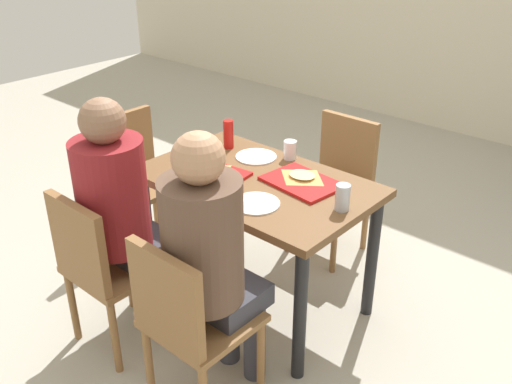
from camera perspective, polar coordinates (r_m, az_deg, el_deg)
name	(u,v)px	position (r m, az deg, el deg)	size (l,w,h in m)	color
ground_plane	(256,299)	(3.20, 0.00, -10.73)	(10.00, 10.00, 0.02)	#B2AD9E
main_table	(256,197)	(2.85, 0.00, -0.55)	(1.16, 0.72, 0.73)	brown
chair_near_left	(101,263)	(2.71, -15.32, -6.90)	(0.40, 0.40, 0.83)	olive
chair_near_right	(187,318)	(2.32, -6.96, -12.46)	(0.40, 0.40, 0.83)	olive
chair_far_side	(338,176)	(3.45, 8.21, 1.62)	(0.40, 0.40, 0.83)	olive
chair_left_end	(138,170)	(3.56, -11.73, 2.16)	(0.40, 0.40, 0.83)	olive
person_in_red	(120,205)	(2.65, -13.50, -1.27)	(0.32, 0.42, 1.24)	#383842
person_in_brown_jacket	(210,251)	(2.25, -4.67, -5.97)	(0.32, 0.42, 1.24)	#383842
tray_red_near	(209,174)	(2.85, -4.75, 1.82)	(0.36, 0.26, 0.02)	red
tray_red_far	(302,182)	(2.76, 4.65, 0.99)	(0.36, 0.26, 0.02)	red
paper_plate_center	(256,157)	(3.04, 0.01, 3.57)	(0.22, 0.22, 0.01)	white
paper_plate_near_edge	(256,203)	(2.57, -0.01, -1.16)	(0.22, 0.22, 0.01)	white
pizza_slice_a	(209,170)	(2.84, -4.71, 2.18)	(0.19, 0.22, 0.02)	tan
pizza_slice_b	(302,176)	(2.79, 4.65, 1.62)	(0.20, 0.17, 0.02)	tan
plastic_cup_a	(290,150)	(3.02, 3.44, 4.25)	(0.07, 0.07, 0.10)	white
plastic_cup_b	(216,193)	(2.57, -4.04, -0.09)	(0.07, 0.07, 0.10)	white
soda_can	(343,197)	(2.53, 8.69, -0.54)	(0.07, 0.07, 0.12)	#B7BCC6
condiment_bottle	(228,134)	(3.14, -2.79, 5.82)	(0.06, 0.06, 0.16)	red
foil_bundle	(185,145)	(3.09, -7.12, 4.69)	(0.10, 0.10, 0.10)	silver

